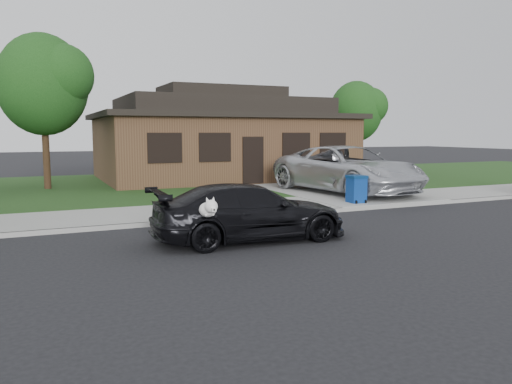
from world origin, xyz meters
name	(u,v)px	position (x,y,z in m)	size (l,w,h in m)	color
ground	(289,246)	(0.00, 0.00, 0.00)	(120.00, 120.00, 0.00)	black
sidewalk	(213,211)	(0.00, 5.00, 0.06)	(60.00, 3.00, 0.12)	gray
curb	(231,218)	(0.00, 3.50, 0.06)	(60.00, 0.12, 0.12)	gray
lawn	(155,185)	(0.00, 13.00, 0.07)	(60.00, 13.00, 0.13)	#193814
driveway	(302,186)	(6.00, 10.00, 0.07)	(4.50, 13.00, 0.14)	gray
sedan	(250,212)	(-0.56, 0.86, 0.66)	(4.57, 2.20, 1.31)	black
minivan	(347,169)	(6.15, 6.76, 1.05)	(3.01, 6.52, 1.81)	silver
recycling_bin	(356,189)	(4.78, 4.22, 0.59)	(0.58, 0.61, 0.93)	navy
house	(222,139)	(4.00, 15.00, 2.13)	(12.60, 8.60, 4.65)	#422B1C
tree_0	(47,83)	(-4.34, 12.88, 4.48)	(3.78, 3.60, 6.34)	#332114
tree_1	(359,110)	(12.14, 14.40, 3.71)	(3.15, 3.00, 5.25)	#332114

